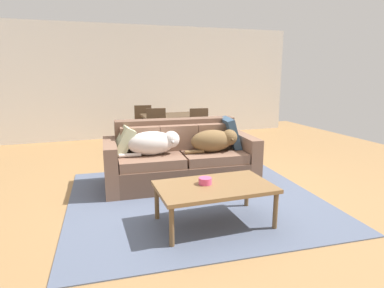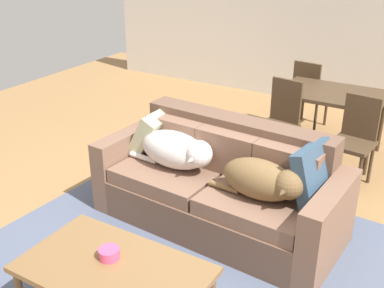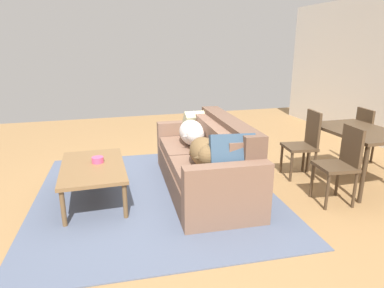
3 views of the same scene
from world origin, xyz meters
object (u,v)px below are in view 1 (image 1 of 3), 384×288
(throw_pillow_by_right_arm, at_px, (231,133))
(dining_table, at_px, (171,119))
(coffee_table, at_px, (214,189))
(dog_on_left_cushion, at_px, (154,143))
(bowl_on_coffee_table, at_px, (205,181))
(dining_chair_near_right, at_px, (200,130))
(dining_chair_near_left, at_px, (157,132))
(couch, at_px, (180,159))
(throw_pillow_by_left_arm, at_px, (123,141))
(dining_chair_far_left, at_px, (143,124))
(dog_on_right_cushion, at_px, (215,140))

(throw_pillow_by_right_arm, distance_m, dining_table, 2.00)
(dining_table, bearing_deg, coffee_table, -97.44)
(dog_on_left_cushion, height_order, bowl_on_coffee_table, dog_on_left_cushion)
(throw_pillow_by_right_arm, distance_m, dining_chair_near_right, 1.38)
(bowl_on_coffee_table, relative_size, dining_chair_near_left, 0.15)
(couch, distance_m, throw_pillow_by_left_arm, 0.86)
(bowl_on_coffee_table, relative_size, dining_chair_near_right, 0.15)
(throw_pillow_by_right_arm, bearing_deg, dining_chair_far_left, 108.61)
(coffee_table, distance_m, dining_chair_far_left, 4.00)
(throw_pillow_by_right_arm, height_order, coffee_table, throw_pillow_by_right_arm)
(couch, xyz_separation_m, dog_on_right_cushion, (0.47, -0.19, 0.29))
(coffee_table, xyz_separation_m, dining_table, (0.44, 3.38, 0.27))
(bowl_on_coffee_table, distance_m, dining_chair_far_left, 3.94)
(coffee_table, height_order, dining_table, dining_table)
(dining_chair_far_left, bearing_deg, bowl_on_coffee_table, 96.15)
(dining_chair_near_right, bearing_deg, couch, -114.01)
(dog_on_right_cushion, distance_m, coffee_table, 1.35)
(couch, relative_size, dining_table, 1.94)
(dog_on_left_cushion, relative_size, dog_on_right_cushion, 1.07)
(dining_chair_near_right, bearing_deg, throw_pillow_by_left_arm, -135.19)
(dining_chair_near_left, bearing_deg, dining_chair_far_left, 100.87)
(coffee_table, height_order, dining_chair_near_left, dining_chair_near_left)
(couch, bearing_deg, dog_on_right_cushion, -18.52)
(coffee_table, bearing_deg, throw_pillow_by_left_arm, 116.50)
(coffee_table, xyz_separation_m, bowl_on_coffee_table, (-0.08, 0.06, 0.08))
(couch, bearing_deg, throw_pillow_by_left_arm, 176.22)
(dog_on_right_cushion, height_order, dining_table, dog_on_right_cushion)
(dog_on_right_cushion, distance_m, bowl_on_coffee_table, 1.31)
(throw_pillow_by_left_arm, xyz_separation_m, bowl_on_coffee_table, (0.67, -1.46, -0.19))
(dining_chair_far_left, bearing_deg, dining_table, 133.48)
(dog_on_left_cushion, relative_size, dining_chair_far_left, 0.93)
(dining_chair_near_left, bearing_deg, coffee_table, -82.12)
(dog_on_left_cushion, bearing_deg, throw_pillow_by_right_arm, 7.68)
(throw_pillow_by_right_arm, height_order, bowl_on_coffee_table, throw_pillow_by_right_arm)
(dog_on_right_cushion, distance_m, throw_pillow_by_left_arm, 1.30)
(coffee_table, bearing_deg, dining_chair_near_right, 72.83)
(coffee_table, relative_size, dining_chair_near_left, 1.29)
(dog_on_right_cushion, height_order, throw_pillow_by_right_arm, throw_pillow_by_right_arm)
(dining_chair_near_right, bearing_deg, dining_table, 131.91)
(throw_pillow_by_left_arm, distance_m, dining_table, 2.21)
(dining_chair_near_left, bearing_deg, dog_on_left_cushion, -95.58)
(dining_chair_near_left, bearing_deg, throw_pillow_by_right_arm, -51.91)
(dining_chair_near_right, bearing_deg, bowl_on_coffee_table, -102.27)
(dining_table, bearing_deg, throw_pillow_by_left_arm, -122.84)
(throw_pillow_by_left_arm, relative_size, coffee_table, 0.34)
(couch, distance_m, dining_chair_near_left, 1.45)
(dog_on_left_cushion, bearing_deg, bowl_on_coffee_table, -74.24)
(couch, bearing_deg, dining_chair_near_right, 62.84)
(throw_pillow_by_right_arm, height_order, dining_chair_far_left, throw_pillow_by_right_arm)
(bowl_on_coffee_table, distance_m, dining_chair_near_left, 2.80)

